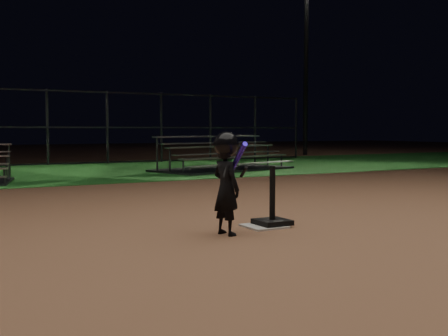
% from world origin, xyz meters
% --- Properties ---
extents(ground, '(80.00, 80.00, 0.00)m').
position_xyz_m(ground, '(0.00, 0.00, 0.00)').
color(ground, '#936042').
rests_on(ground, ground).
extents(grass_strip, '(60.00, 8.00, 0.01)m').
position_xyz_m(grass_strip, '(0.00, 10.00, 0.01)').
color(grass_strip, '#1E5F1F').
rests_on(grass_strip, ground).
extents(home_plate, '(0.45, 0.45, 0.02)m').
position_xyz_m(home_plate, '(0.00, 0.00, 0.01)').
color(home_plate, beige).
rests_on(home_plate, ground).
extents(batting_tee, '(0.38, 0.38, 0.71)m').
position_xyz_m(batting_tee, '(0.12, -0.00, 0.15)').
color(batting_tee, black).
rests_on(batting_tee, home_plate).
extents(child_batter, '(0.40, 0.63, 1.15)m').
position_xyz_m(child_batter, '(-0.63, -0.20, 0.61)').
color(child_batter, black).
rests_on(child_batter, ground).
extents(bleacher_right, '(4.42, 2.94, 0.99)m').
position_xyz_m(bleacher_right, '(4.02, 8.33, 0.20)').
color(bleacher_right, '#B0B0B5').
rests_on(bleacher_right, ground).
extents(backstop_fence, '(20.08, 0.08, 2.50)m').
position_xyz_m(backstop_fence, '(0.00, 13.00, 1.25)').
color(backstop_fence, '#38383D').
rests_on(backstop_fence, ground).
extents(light_pole_right, '(0.90, 0.53, 8.30)m').
position_xyz_m(light_pole_right, '(12.00, 14.94, 4.95)').
color(light_pole_right, '#2D2D30').
rests_on(light_pole_right, ground).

